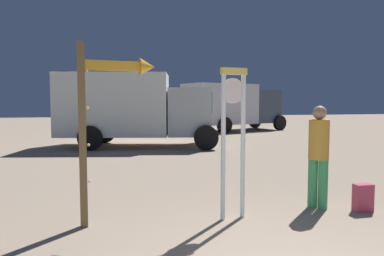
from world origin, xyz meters
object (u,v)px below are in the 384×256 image
Objects in this scene: backpack at (363,198)px; box_truck_far at (231,105)px; person_near_clock at (319,151)px; box_truck_near at (132,107)px; standing_clock at (233,129)px; arrow_sign at (107,105)px.

backpack is 16.04m from box_truck_far.
person_near_clock is 0.27× the size of box_truck_near.
standing_clock reaches higher than backpack.
box_truck_far reaches higher than backpack.
standing_clock is 0.34× the size of box_truck_far.
box_truck_far is at bearing 64.38° from arrow_sign.
backpack is at bearing -102.05° from box_truck_far.
box_truck_near is at bearing 107.87° from backpack.
arrow_sign is 3.47m from person_near_clock.
backpack is at bearing -4.68° from arrow_sign.
box_truck_far reaches higher than person_near_clock.
standing_clock is 1.88m from arrow_sign.
box_truck_far is (7.34, 15.30, -0.18)m from arrow_sign.
box_truck_near is at bearing -135.63° from box_truck_far.
standing_clock is at bearing -109.58° from box_truck_far.
standing_clock is at bearing -5.25° from arrow_sign.
box_truck_near is at bearing 104.87° from person_near_clock.
box_truck_near is (0.97, 9.07, -0.17)m from arrow_sign.
person_near_clock is at bearing 5.75° from standing_clock.
person_near_clock is at bearing 152.99° from backpack.
person_near_clock is 15.83m from box_truck_far.
backpack is (2.17, -0.16, -1.15)m from standing_clock.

